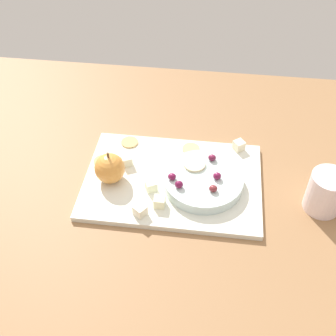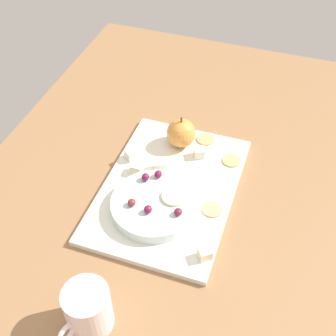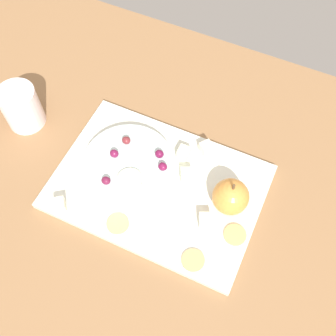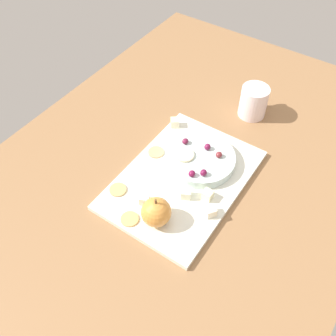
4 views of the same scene
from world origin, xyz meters
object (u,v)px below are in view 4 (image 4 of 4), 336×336
at_px(cheese_cube_1, 175,123).
at_px(grape_2, 185,141).
at_px(cheese_cube_2, 145,199).
at_px(grape_3, 204,173).
at_px(cracker_0, 118,190).
at_px(cracker_2, 155,153).
at_px(cup, 254,102).
at_px(serving_dish, 200,159).
at_px(grape_0, 219,155).
at_px(platter, 183,180).
at_px(grape_4, 192,174).
at_px(apple_slice_0, 185,155).
at_px(apple_whole, 156,212).
at_px(cheese_cube_3, 210,211).
at_px(cracker_1, 130,219).
at_px(cheese_cube_4, 208,195).
at_px(cheese_cube_0, 186,194).
at_px(grape_1, 207,147).

height_order(cheese_cube_1, grape_2, grape_2).
xyz_separation_m(cheese_cube_2, grape_3, (-0.13, 0.08, 0.02)).
bearing_deg(cracker_0, grape_3, 131.69).
height_order(cracker_2, cup, cup).
xyz_separation_m(serving_dish, cracker_2, (0.04, -0.11, -0.01)).
xyz_separation_m(cracker_0, cup, (-0.45, 0.14, 0.03)).
relative_size(serving_dish, grape_0, 9.99).
bearing_deg(cup, grape_0, 4.39).
distance_m(platter, grape_3, 0.06).
bearing_deg(grape_4, grape_3, 128.30).
relative_size(platter, cheese_cube_2, 17.08).
xyz_separation_m(platter, serving_dish, (-0.07, 0.01, 0.02)).
xyz_separation_m(platter, grape_0, (-0.09, 0.05, 0.04)).
xyz_separation_m(cracker_2, apple_slice_0, (-0.02, 0.08, 0.03)).
height_order(apple_whole, cheese_cube_1, apple_whole).
bearing_deg(cheese_cube_1, cheese_cube_3, 48.76).
xyz_separation_m(cheese_cube_2, cracker_2, (-0.14, -0.07, -0.01)).
xyz_separation_m(apple_whole, cracker_1, (0.03, -0.05, -0.03)).
xyz_separation_m(apple_whole, cup, (-0.47, 0.01, -0.00)).
xyz_separation_m(cheese_cube_4, cup, (-0.35, -0.05, 0.02)).
relative_size(cracker_2, grape_2, 2.34).
bearing_deg(platter, grape_4, 92.09).
bearing_deg(cheese_cube_4, platter, -103.07).
xyz_separation_m(platter, cheese_cube_0, (0.04, 0.04, 0.02)).
bearing_deg(cheese_cube_3, apple_whole, -47.99).
bearing_deg(cheese_cube_0, apple_slice_0, -145.98).
height_order(cheese_cube_3, cracker_2, cheese_cube_3).
xyz_separation_m(platter, grape_1, (-0.10, 0.01, 0.04)).
height_order(cheese_cube_3, cracker_1, cheese_cube_3).
bearing_deg(cracker_0, cheese_cube_0, 117.51).
bearing_deg(apple_slice_0, grape_2, -148.13).
height_order(serving_dish, cracker_1, serving_dish).
distance_m(cracker_2, grape_3, 0.16).
bearing_deg(cracker_2, cheese_cube_2, 26.36).
bearing_deg(apple_whole, grape_2, -163.74).
relative_size(cheese_cube_1, cheese_cube_4, 1.00).
relative_size(serving_dish, grape_3, 9.99).
bearing_deg(cheese_cube_4, cheese_cube_1, -129.38).
distance_m(grape_1, apple_slice_0, 0.06).
height_order(cheese_cube_1, cracker_0, cheese_cube_1).
bearing_deg(cracker_1, cheese_cube_4, 142.79).
relative_size(grape_1, grape_2, 1.00).
distance_m(grape_0, grape_1, 0.04).
distance_m(apple_whole, grape_3, 0.16).
bearing_deg(grape_2, cheese_cube_3, 48.37).
xyz_separation_m(cheese_cube_1, cracker_0, (0.27, 0.01, -0.01)).
bearing_deg(grape_1, cracker_2, -58.79).
xyz_separation_m(cheese_cube_0, cup, (-0.37, -0.01, 0.02)).
relative_size(grape_0, cup, 0.16).
height_order(cheese_cube_4, cracker_1, cheese_cube_4).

